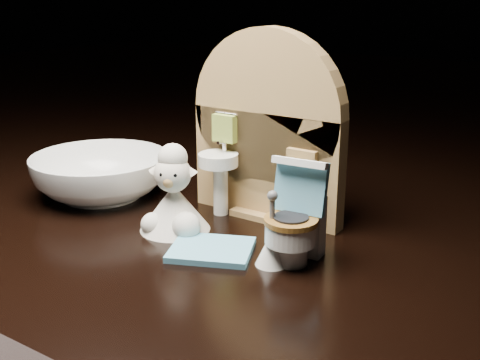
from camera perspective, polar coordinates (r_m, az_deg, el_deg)
The scene contains 6 objects.
backdrop_panel at distance 0.47m, azimuth 2.48°, elevation 4.11°, with size 0.13×0.05×0.15m.
toy_toilet at distance 0.41m, azimuth 5.39°, elevation -4.19°, with size 0.04×0.05×0.07m.
bath_mat at distance 0.43m, azimuth -2.73°, elevation -6.62°, with size 0.06×0.05×0.00m, color #5FAAC9.
toilet_brush at distance 0.40m, azimuth 3.02°, elevation -6.23°, with size 0.02×0.02×0.05m.
plush_lamb at distance 0.46m, azimuth -6.28°, elevation -1.94°, with size 0.06×0.05×0.07m.
ceramic_bowl at distance 0.55m, azimuth -13.07°, elevation 0.37°, with size 0.12×0.12×0.04m, color white.
Camera 1 is at (0.24, -0.33, 0.18)m, focal length 45.00 mm.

